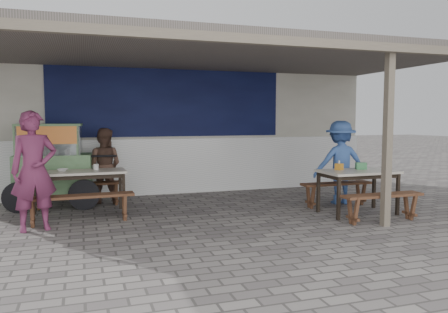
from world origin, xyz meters
name	(u,v)px	position (x,y,z in m)	size (l,w,h in m)	color
ground	(221,224)	(0.00, 0.00, 0.00)	(60.00, 60.00, 0.00)	slate
back_wall	(173,115)	(0.00, 3.58, 1.72)	(9.00, 1.28, 3.50)	beige
warung_roof	(205,55)	(0.02, 0.90, 2.71)	(9.00, 4.21, 2.81)	#5B534E
table_left	(78,176)	(-2.10, 1.37, 0.67)	(1.58, 0.69, 0.75)	beige
bench_left_street	(80,202)	(-2.08, 0.71, 0.34)	(1.67, 0.32, 0.45)	brown
bench_left_wall	(78,189)	(-2.11, 2.04, 0.34)	(1.67, 0.32, 0.45)	brown
table_right	(358,175)	(2.46, -0.03, 0.67)	(1.28, 0.75, 0.75)	beige
bench_right_street	(382,201)	(2.47, -0.68, 0.33)	(1.38, 0.28, 0.45)	brown
bench_right_wall	(336,189)	(2.46, 0.63, 0.33)	(1.38, 0.28, 0.45)	brown
vendor_cart	(52,162)	(-2.54, 2.14, 0.84)	(1.97, 0.83, 1.54)	#638E5F
patron_street_side	(34,171)	(-2.70, 0.48, 0.88)	(0.64, 0.42, 1.75)	#6C294B
patron_wall_side	(104,166)	(-1.63, 2.35, 0.73)	(0.71, 0.55, 1.45)	brown
patron_right_table	(340,162)	(2.68, 0.85, 0.80)	(1.03, 0.59, 1.59)	#3A5CA2
tissue_box	(339,167)	(2.21, 0.15, 0.81)	(0.11, 0.11, 0.11)	orange
donation_box	(361,166)	(2.62, 0.11, 0.81)	(0.18, 0.12, 0.12)	#387F49
condiment_jar	(96,167)	(-1.80, 1.48, 0.80)	(0.09, 0.09, 0.10)	silver
condiment_bowl	(63,170)	(-2.34, 1.42, 0.77)	(0.17, 0.17, 0.04)	silver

